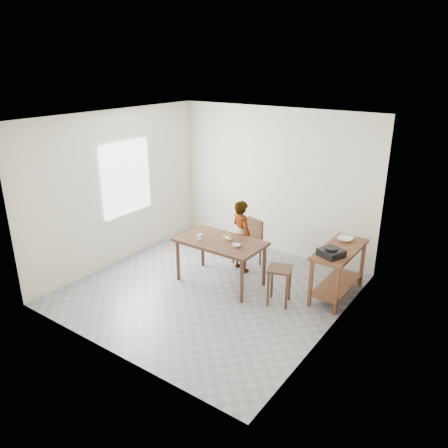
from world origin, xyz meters
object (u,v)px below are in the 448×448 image
Objects in this scene: prep_counter at (338,272)px; stool at (279,285)px; child at (242,236)px; dining_chair at (247,243)px; dining_table at (220,262)px.

prep_counter is 0.96m from stool.
stool is (-0.62, -0.73, -0.11)m from prep_counter.
child reaches higher than dining_chair.
prep_counter is 1.72m from child.
dining_table is 1.17× the size of prep_counter.
stool is at bearing -19.21° from dining_chair.
child reaches higher than prep_counter.
dining_table is at bearing -70.03° from dining_chair.
prep_counter is (1.72, 0.70, 0.03)m from dining_table.
dining_table is 2.38× the size of stool.
prep_counter reaches higher than stool.
dining_chair is (-0.04, 0.24, -0.22)m from child.
dining_chair is (-1.74, 0.14, 0.01)m from prep_counter.
prep_counter reaches higher than dining_table.
prep_counter is at bearing -153.24° from child.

